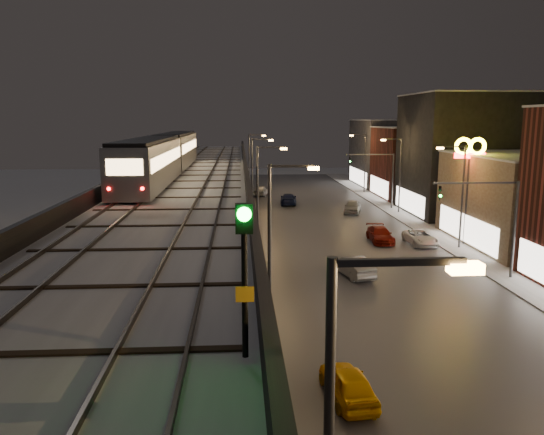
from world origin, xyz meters
name	(u,v)px	position (x,y,z in m)	size (l,w,h in m)	color
road_surface	(343,240)	(7.50, 35.00, 0.03)	(17.00, 120.00, 0.06)	#46474D
sidewalk_right	(447,238)	(17.50, 35.00, 0.07)	(4.00, 120.00, 0.14)	#9FA1A8
under_viaduct_pavement	(199,242)	(-6.00, 35.00, 0.03)	(11.00, 120.00, 0.06)	#9FA1A8
elevated_viaduct	(195,186)	(-6.00, 31.84, 5.62)	(9.00, 100.00, 6.30)	black
viaduct_trackbed	(194,177)	(-6.01, 31.97, 6.39)	(8.40, 100.00, 0.32)	#B2B7C1
viaduct_parapet_streetside	(246,171)	(-1.65, 32.00, 6.85)	(0.30, 100.00, 1.10)	black
viaduct_parapet_far	(143,172)	(-10.35, 32.00, 6.85)	(0.30, 100.00, 1.10)	black
building_c	(534,200)	(23.99, 32.00, 4.08)	(12.20, 15.20, 8.16)	brown
building_d	(462,155)	(23.99, 48.00, 7.08)	(12.20, 13.20, 14.16)	black
building_e	(421,162)	(23.99, 62.00, 5.08)	(12.20, 12.20, 10.16)	#551F19
building_f	(393,153)	(23.99, 76.00, 5.58)	(12.20, 16.20, 11.16)	#3B3B3E
streetlight_left_1	(275,238)	(-0.43, 13.00, 5.24)	(2.57, 0.28, 9.00)	#38383A
streetlight_left_2	(261,191)	(-0.43, 31.00, 5.24)	(2.57, 0.28, 9.00)	#38383A
streetlight_right_2	(460,190)	(16.73, 31.00, 5.24)	(2.56, 0.28, 9.00)	#38383A
streetlight_left_3	(255,171)	(-0.43, 49.00, 5.24)	(2.57, 0.28, 9.00)	#38383A
streetlight_right_3	(398,170)	(16.73, 49.00, 5.24)	(2.56, 0.28, 9.00)	#38383A
streetlight_left_4	(251,159)	(-0.43, 67.00, 5.24)	(2.57, 0.28, 9.00)	#38383A
streetlight_right_4	(363,159)	(16.73, 67.00, 5.24)	(2.56, 0.28, 9.00)	#38383A
traffic_light_rig_a	(499,217)	(15.84, 22.00, 4.50)	(6.10, 0.34, 7.00)	#38383A
traffic_light_rig_b	(384,174)	(15.84, 52.00, 4.50)	(6.10, 0.34, 7.00)	#38383A
subway_train	(165,154)	(-8.50, 32.81, 8.24)	(2.73, 32.92, 3.25)	gray
rail_signal	(244,250)	(-2.10, -3.58, 8.78)	(0.35, 0.43, 3.04)	black
car_taxi	(348,385)	(2.08, 6.33, 0.68)	(1.60, 3.97, 1.35)	#ECA400
car_near_white	(353,267)	(5.89, 23.23, 0.73)	(1.54, 4.42, 1.46)	gray
car_mid_dark	(288,199)	(4.25, 56.03, 0.73)	(2.06, 5.06, 1.47)	black
car_far_white	(261,191)	(0.95, 64.74, 0.76)	(1.80, 4.47, 1.52)	#A3A4A5
car_onc_dark	(420,238)	(14.03, 32.54, 0.64)	(2.11, 4.58, 1.27)	silver
car_onc_white	(380,235)	(10.67, 33.74, 0.69)	(1.92, 4.72, 1.37)	maroon
car_onc_red	(353,207)	(11.38, 49.11, 0.77)	(1.82, 4.51, 1.54)	gray
sign_mcdonalds	(470,159)	(18.00, 32.30, 7.78)	(2.84, 0.32, 9.64)	#38383A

